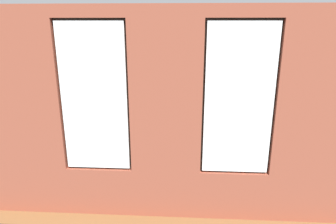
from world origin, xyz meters
name	(u,v)px	position (x,y,z in m)	size (l,w,h in m)	color
ground_plane	(173,152)	(0.00, 0.00, -0.05)	(6.44, 5.46, 0.10)	brown
brick_wall_with_windows	(166,123)	(0.00, 2.35, 1.45)	(5.84, 0.30, 3.01)	brown
white_wall_right	(38,85)	(2.87, 0.20, 1.50)	(0.10, 4.46, 3.01)	silver
couch_by_window	(130,172)	(0.66, 1.70, 0.33)	(2.05, 0.87, 0.80)	black
couch_left	(277,143)	(-2.22, 0.25, 0.33)	(0.95, 1.76, 0.80)	black
coffee_table	(160,134)	(0.29, -0.05, 0.37)	(1.28, 0.89, 0.42)	#A87547
cup_ceramic	(154,127)	(0.45, -0.16, 0.48)	(0.09, 0.09, 0.11)	silver
candle_jar	(142,131)	(0.68, 0.08, 0.47)	(0.08, 0.08, 0.10)	#B7333D
table_plant_small	(176,124)	(-0.06, -0.21, 0.55)	(0.15, 0.15, 0.23)	#47423D
remote_silver	(160,131)	(0.29, -0.05, 0.43)	(0.05, 0.17, 0.02)	#B2B2B7
remote_gray	(164,133)	(0.20, 0.08, 0.43)	(0.05, 0.17, 0.02)	#59595B
media_console	(52,144)	(2.57, 0.48, 0.29)	(1.13, 0.42, 0.58)	black
tv_flatscreen	(48,113)	(2.57, 0.48, 0.98)	(1.17, 0.20, 0.79)	black
papasan_chair	(146,112)	(0.80, -1.44, 0.45)	(1.14, 1.14, 0.71)	olive
potted_plant_corner_far_left	(320,151)	(-2.38, 1.81, 0.86)	(0.88, 0.92, 1.27)	gray
potted_plant_foreground_right	(95,107)	(2.27, -1.68, 0.51)	(0.49, 0.49, 0.82)	brown
potted_plant_between_couches	(217,159)	(-0.82, 1.65, 0.59)	(0.70, 0.70, 0.93)	#9E5638
potted_plant_by_left_couch	(246,121)	(-1.82, -1.06, 0.37)	(0.33, 0.33, 0.57)	#47423D
potted_plant_mid_room_small	(198,120)	(-0.60, -0.97, 0.41)	(0.33, 0.33, 0.64)	gray
potted_plant_corner_near_left	(263,104)	(-2.38, -1.72, 0.66)	(0.87, 0.89, 1.08)	#47423D
potted_plant_near_tv	(56,149)	(2.01, 1.48, 0.62)	(1.07, 1.05, 1.06)	#9E5638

